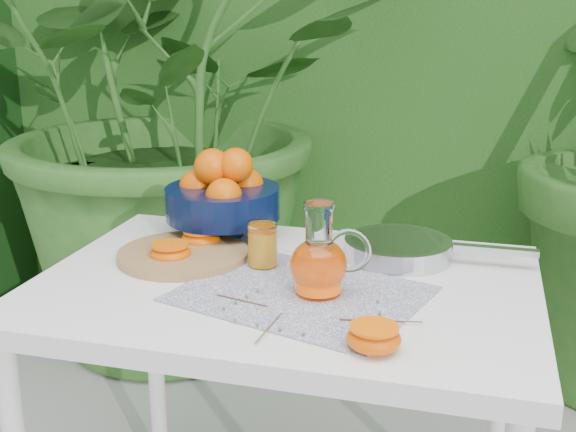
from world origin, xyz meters
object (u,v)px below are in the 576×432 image
(juice_pitcher, at_px, (320,263))
(saute_pan, at_px, (400,248))
(white_table, at_px, (285,317))
(fruit_bowl, at_px, (223,195))
(cutting_board, at_px, (183,255))

(juice_pitcher, distance_m, saute_pan, 0.28)
(white_table, distance_m, fruit_bowl, 0.38)
(fruit_bowl, xyz_separation_m, saute_pan, (0.43, -0.06, -0.07))
(fruit_bowl, relative_size, juice_pitcher, 1.98)
(saute_pan, bearing_deg, white_table, -137.07)
(white_table, bearing_deg, cutting_board, 165.54)
(fruit_bowl, distance_m, saute_pan, 0.44)
(cutting_board, distance_m, saute_pan, 0.47)
(white_table, height_order, juice_pitcher, juice_pitcher)
(cutting_board, xyz_separation_m, fruit_bowl, (0.03, 0.18, 0.09))
(cutting_board, relative_size, saute_pan, 0.69)
(cutting_board, distance_m, juice_pitcher, 0.36)
(white_table, xyz_separation_m, cutting_board, (-0.25, 0.06, 0.09))
(fruit_bowl, bearing_deg, cutting_board, -98.29)
(fruit_bowl, bearing_deg, juice_pitcher, -44.68)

